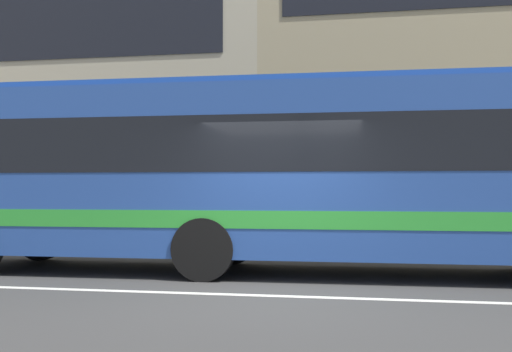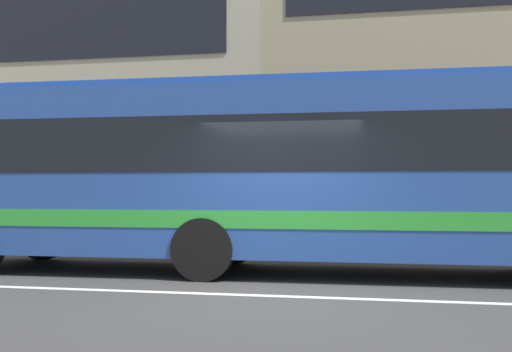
# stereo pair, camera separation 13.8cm
# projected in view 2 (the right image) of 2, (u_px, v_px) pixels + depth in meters

# --- Properties ---
(ground_plane) EXTENTS (160.00, 160.00, 0.00)m
(ground_plane) POSITION_uv_depth(u_px,v_px,m) (267.00, 296.00, 8.47)
(ground_plane) COLOR #393938
(lane_centre_line) EXTENTS (60.00, 0.16, 0.01)m
(lane_centre_line) POSITION_uv_depth(u_px,v_px,m) (267.00, 296.00, 8.47)
(lane_centre_line) COLOR silver
(lane_centre_line) RESTS_ON ground_plane
(transit_bus) EXTENTS (11.47, 2.72, 3.27)m
(transit_bus) POSITION_uv_depth(u_px,v_px,m) (259.00, 169.00, 10.87)
(transit_bus) COLOR #254997
(transit_bus) RESTS_ON ground_plane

